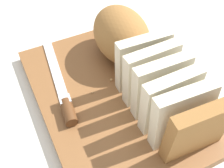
# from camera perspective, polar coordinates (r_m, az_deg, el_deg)

# --- Properties ---
(ground_plane) EXTENTS (3.00, 3.00, 0.00)m
(ground_plane) POSITION_cam_1_polar(r_m,az_deg,el_deg) (0.55, -0.00, -3.53)
(ground_plane) COLOR silver
(cutting_board) EXTENTS (0.40, 0.28, 0.02)m
(cutting_board) POSITION_cam_1_polar(r_m,az_deg,el_deg) (0.55, -0.00, -2.83)
(cutting_board) COLOR brown
(cutting_board) RESTS_ON ground_plane
(bread_loaf) EXTENTS (0.34, 0.11, 0.11)m
(bread_loaf) POSITION_cam_1_polar(r_m,az_deg,el_deg) (0.53, 5.67, 5.09)
(bread_loaf) COLOR #996633
(bread_loaf) RESTS_ON cutting_board
(bread_knife) EXTENTS (0.25, 0.04, 0.02)m
(bread_knife) POSITION_cam_1_polar(r_m,az_deg,el_deg) (0.53, -9.70, -2.74)
(bread_knife) COLOR silver
(bread_knife) RESTS_ON cutting_board
(crumb_near_knife) EXTENTS (0.01, 0.01, 0.01)m
(crumb_near_knife) POSITION_cam_1_polar(r_m,az_deg,el_deg) (0.56, -0.16, 0.87)
(crumb_near_knife) COLOR tan
(crumb_near_knife) RESTS_ON cutting_board
(crumb_near_loaf) EXTENTS (0.00, 0.00, 0.00)m
(crumb_near_loaf) POSITION_cam_1_polar(r_m,az_deg,el_deg) (0.54, -4.05, -1.74)
(crumb_near_loaf) COLOR tan
(crumb_near_loaf) RESTS_ON cutting_board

